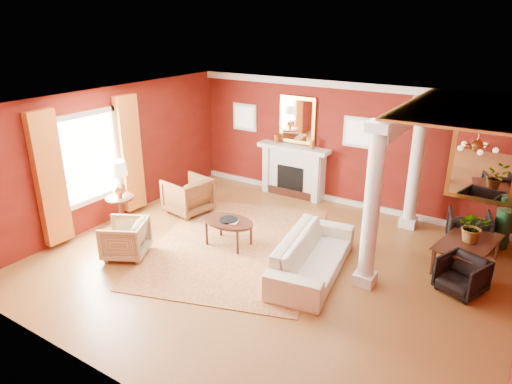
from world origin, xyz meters
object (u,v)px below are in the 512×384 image
Objects in this scene: coffee_table at (229,223)px; dining_table at (469,247)px; armchair_leopard at (188,194)px; side_table at (118,184)px; sofa at (313,249)px; armchair_stripe at (125,237)px.

coffee_table is 0.73× the size of dining_table.
side_table is at bearing -17.06° from armchair_leopard.
sofa is 3.71m from armchair_leopard.
coffee_table is at bearing 121.62° from dining_table.
sofa is at bearing 86.08° from armchair_leopard.
armchair_stripe is 0.53× the size of side_table.
sofa is at bearing -1.92° from coffee_table.
dining_table is (6.56, 2.14, -0.59)m from side_table.
armchair_leopard is at bearing 67.16° from sofa.
dining_table is at bearing 21.21° from coffee_table.
coffee_table is at bearing 107.52° from armchair_stripe.
armchair_stripe is 1.97m from coffee_table.
sofa is 2.82m from dining_table.
armchair_stripe is at bearing 103.33° from sofa.
coffee_table is 0.72× the size of side_table.
armchair_stripe is 0.75× the size of coffee_table.
sofa reaches higher than armchair_leopard.
sofa reaches higher than armchair_stripe.
dining_table is (5.52, 3.00, 0.01)m from armchair_stripe.
armchair_leopard is 1.62m from side_table.
armchair_stripe is at bearing -134.79° from coffee_table.
armchair_stripe is 6.28m from dining_table.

